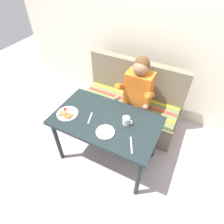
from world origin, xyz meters
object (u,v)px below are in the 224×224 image
(plate_eggs, at_px, (105,132))
(table, at_px, (106,125))
(plate_breakfast, at_px, (67,114))
(coffee_mug, at_px, (126,121))
(knife, at_px, (131,145))
(person, at_px, (137,93))
(couch, at_px, (130,106))
(fork, at_px, (90,118))

(plate_eggs, bearing_deg, table, 116.92)
(plate_eggs, bearing_deg, plate_breakfast, 176.00)
(coffee_mug, bearing_deg, knife, -55.66)
(coffee_mug, bearing_deg, person, 99.93)
(person, relative_size, knife, 6.06)
(table, xyz_separation_m, plate_breakfast, (-0.43, -0.13, 0.10))
(knife, bearing_deg, table, 127.22)
(knife, bearing_deg, coffee_mug, 97.83)
(couch, xyz_separation_m, plate_eggs, (0.08, -0.93, 0.41))
(plate_eggs, relative_size, coffee_mug, 1.69)
(person, distance_m, plate_breakfast, 0.92)
(plate_breakfast, xyz_separation_m, plate_eggs, (0.52, -0.04, -0.00))
(table, bearing_deg, fork, -160.36)
(table, height_order, knife, knife)
(fork, xyz_separation_m, knife, (0.56, -0.13, 0.00))
(person, distance_m, plate_eggs, 0.76)
(person, xyz_separation_m, fork, (-0.30, -0.65, -0.01))
(person, relative_size, coffee_mug, 10.27)
(fork, bearing_deg, knife, -30.06)
(coffee_mug, height_order, knife, coffee_mug)
(table, height_order, coffee_mug, coffee_mug)
(knife, bearing_deg, plate_eggs, 148.84)
(table, xyz_separation_m, coffee_mug, (0.23, 0.05, 0.13))
(couch, bearing_deg, coffee_mug, -72.50)
(table, bearing_deg, plate_breakfast, -163.16)
(plate_breakfast, xyz_separation_m, knife, (0.82, -0.06, -0.01))
(couch, relative_size, plate_eggs, 7.23)
(fork, bearing_deg, couch, 61.60)
(person, height_order, plate_eggs, person)
(fork, bearing_deg, coffee_mug, -1.88)
(plate_breakfast, height_order, knife, plate_breakfast)
(table, xyz_separation_m, knife, (0.39, -0.19, 0.08))
(fork, distance_m, knife, 0.57)
(coffee_mug, xyz_separation_m, knife, (0.16, -0.24, -0.05))
(table, relative_size, fork, 7.06)
(table, bearing_deg, person, 77.43)
(coffee_mug, xyz_separation_m, fork, (-0.40, -0.11, -0.05))
(person, xyz_separation_m, knife, (0.26, -0.78, -0.01))
(couch, xyz_separation_m, fork, (-0.17, -0.82, 0.40))
(coffee_mug, distance_m, knife, 0.29)
(couch, bearing_deg, person, -53.06)
(couch, bearing_deg, table, -90.00)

